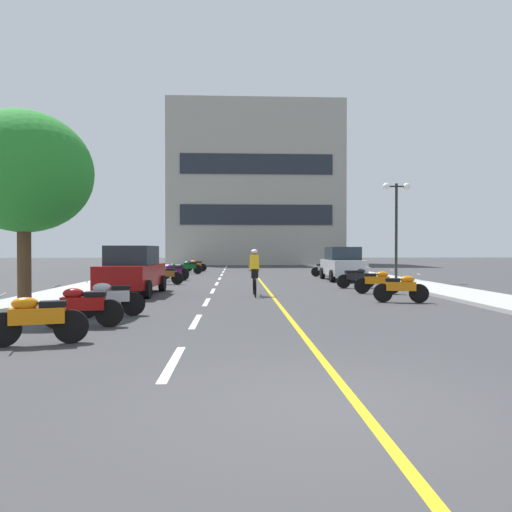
{
  "coord_description": "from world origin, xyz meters",
  "views": [
    {
      "loc": [
        -1.06,
        -4.93,
        1.68
      ],
      "look_at": [
        -0.11,
        17.16,
        1.37
      ],
      "focal_mm": 32.76,
      "sensor_mm": 36.0,
      "label": 1
    }
  ],
  "objects": [
    {
      "name": "parked_car_mid",
      "position": [
        4.74,
        20.19,
        0.92
      ],
      "size": [
        1.95,
        4.21,
        1.82
      ],
      "color": "black",
      "rests_on": "ground"
    },
    {
      "name": "lane_dash_8",
      "position": [
        -2.0,
        34.0,
        0.0
      ],
      "size": [
        0.14,
        2.2,
        0.01
      ],
      "primitive_type": "cube",
      "color": "silver",
      "rests_on": "ground"
    },
    {
      "name": "motorcycle_1",
      "position": [
        -4.36,
        5.23,
        0.47
      ],
      "size": [
        1.7,
        0.6,
        0.92
      ],
      "color": "black",
      "rests_on": "ground"
    },
    {
      "name": "parked_car_near",
      "position": [
        -4.9,
        12.56,
        0.92
      ],
      "size": [
        2.01,
        4.24,
        1.82
      ],
      "color": "black",
      "rests_on": "ground"
    },
    {
      "name": "lane_dash_3",
      "position": [
        -2.0,
        14.0,
        0.0
      ],
      "size": [
        0.14,
        2.2,
        0.01
      ],
      "primitive_type": "cube",
      "color": "silver",
      "rests_on": "ground"
    },
    {
      "name": "curb_left",
      "position": [
        -7.2,
        24.0,
        0.06
      ],
      "size": [
        2.4,
        72.0,
        0.12
      ],
      "primitive_type": "cube",
      "color": "#A8A8A3",
      "rests_on": "ground"
    },
    {
      "name": "curb_right",
      "position": [
        7.2,
        24.0,
        0.06
      ],
      "size": [
        2.4,
        72.0,
        0.12
      ],
      "primitive_type": "cube",
      "color": "#A8A8A3",
      "rests_on": "ground"
    },
    {
      "name": "lane_dash_2",
      "position": [
        -2.0,
        10.0,
        0.0
      ],
      "size": [
        0.14,
        2.2,
        0.01
      ],
      "primitive_type": "cube",
      "color": "silver",
      "rests_on": "ground"
    },
    {
      "name": "motorcycle_5",
      "position": [
        4.16,
        15.12,
        0.47
      ],
      "size": [
        1.7,
        0.6,
        0.92
      ],
      "color": "black",
      "rests_on": "ground"
    },
    {
      "name": "lane_dash_6",
      "position": [
        -2.0,
        26.0,
        0.0
      ],
      "size": [
        0.14,
        2.2,
        0.01
      ],
      "primitive_type": "cube",
      "color": "silver",
      "rests_on": "ground"
    },
    {
      "name": "lane_dash_7",
      "position": [
        -2.0,
        30.0,
        0.0
      ],
      "size": [
        0.14,
        2.2,
        0.01
      ],
      "primitive_type": "cube",
      "color": "silver",
      "rests_on": "ground"
    },
    {
      "name": "lane_dash_9",
      "position": [
        -2.0,
        38.0,
        0.0
      ],
      "size": [
        0.14,
        2.2,
        0.01
      ],
      "primitive_type": "cube",
      "color": "silver",
      "rests_on": "ground"
    },
    {
      "name": "motorcycle_6",
      "position": [
        -4.41,
        17.7,
        0.47
      ],
      "size": [
        1.66,
        0.73,
        0.92
      ],
      "color": "black",
      "rests_on": "ground"
    },
    {
      "name": "office_building",
      "position": [
        1.17,
        49.8,
        9.02
      ],
      "size": [
        19.45,
        9.72,
        18.04
      ],
      "color": "#9E998E",
      "rests_on": "ground"
    },
    {
      "name": "street_lamp_mid",
      "position": [
        7.34,
        19.18,
        3.82
      ],
      "size": [
        1.46,
        0.36,
        5.05
      ],
      "color": "black",
      "rests_on": "curb_right"
    },
    {
      "name": "motorcycle_4",
      "position": [
        4.3,
        12.52,
        0.47
      ],
      "size": [
        1.69,
        0.63,
        0.92
      ],
      "color": "black",
      "rests_on": "ground"
    },
    {
      "name": "lane_dash_5",
      "position": [
        -2.0,
        22.0,
        0.0
      ],
      "size": [
        0.14,
        2.2,
        0.01
      ],
      "primitive_type": "cube",
      "color": "silver",
      "rests_on": "ground"
    },
    {
      "name": "motorcycle_12",
      "position": [
        -4.15,
        30.98,
        0.47
      ],
      "size": [
        1.69,
        0.61,
        0.92
      ],
      "color": "black",
      "rests_on": "ground"
    },
    {
      "name": "motorcycle_10",
      "position": [
        -4.23,
        27.14,
        0.47
      ],
      "size": [
        1.7,
        0.6,
        0.92
      ],
      "color": "black",
      "rests_on": "ground"
    },
    {
      "name": "motorcycle_8",
      "position": [
        -4.59,
        22.36,
        0.47
      ],
      "size": [
        1.65,
        0.77,
        0.92
      ],
      "color": "black",
      "rests_on": "ground"
    },
    {
      "name": "lane_dash_1",
      "position": [
        -2.0,
        6.0,
        0.0
      ],
      "size": [
        0.14,
        2.2,
        0.01
      ],
      "primitive_type": "cube",
      "color": "silver",
      "rests_on": "ground"
    },
    {
      "name": "ground_plane",
      "position": [
        0.0,
        21.0,
        0.0
      ],
      "size": [
        140.0,
        140.0,
        0.0
      ],
      "primitive_type": "plane",
      "color": "#38383A"
    },
    {
      "name": "motorcycle_7",
      "position": [
        -4.44,
        20.3,
        0.47
      ],
      "size": [
        1.66,
        0.73,
        0.92
      ],
      "color": "black",
      "rests_on": "ground"
    },
    {
      "name": "lane_dash_4",
      "position": [
        -2.0,
        18.0,
        0.0
      ],
      "size": [
        0.14,
        2.2,
        0.01
      ],
      "primitive_type": "cube",
      "color": "silver",
      "rests_on": "ground"
    },
    {
      "name": "roadside_tree",
      "position": [
        -6.91,
        8.23,
        3.81
      ],
      "size": [
        3.71,
        3.71,
        5.38
      ],
      "color": "#4C331E",
      "rests_on": "curb_left"
    },
    {
      "name": "lane_dash_11",
      "position": [
        -2.0,
        46.0,
        0.0
      ],
      "size": [
        0.14,
        2.2,
        0.01
      ],
      "primitive_type": "cube",
      "color": "silver",
      "rests_on": "ground"
    },
    {
      "name": "lane_dash_10",
      "position": [
        -2.0,
        42.0,
        0.0
      ],
      "size": [
        0.14,
        2.2,
        0.01
      ],
      "primitive_type": "cube",
      "color": "silver",
      "rests_on": "ground"
    },
    {
      "name": "cyclist_rider",
      "position": [
        -0.39,
        11.96,
        0.89
      ],
      "size": [
        0.42,
        1.77,
        1.71
      ],
      "color": "black",
      "rests_on": "ground"
    },
    {
      "name": "motorcycle_0",
      "position": [
        -4.56,
        3.39,
        0.47
      ],
      "size": [
        1.66,
        0.72,
        0.92
      ],
      "color": "black",
      "rests_on": "ground"
    },
    {
      "name": "centre_line_yellow",
      "position": [
        0.25,
        24.0,
        0.0
      ],
      "size": [
        0.12,
        66.0,
        0.01
      ],
      "primitive_type": "cube",
      "color": "gold",
      "rests_on": "ground"
    },
    {
      "name": "motorcycle_9",
      "position": [
        4.46,
        24.0,
        0.47
      ],
      "size": [
        1.68,
        0.64,
        0.92
      ],
      "color": "black",
      "rests_on": "ground"
    },
    {
      "name": "motorcycle_3",
      "position": [
        4.16,
        9.58,
        0.47
      ],
      "size": [
        1.68,
        0.64,
        0.92
      ],
      "color": "black",
      "rests_on": "ground"
    },
    {
      "name": "motorcycle_11",
      "position": [
        -4.38,
        29.12,
        0.47
      ],
      "size": [
        1.7,
        0.6,
        0.92
      ],
      "color": "black",
      "rests_on": "ground"
    },
    {
      "name": "lane_dash_0",
      "position": [
        -2.0,
        2.0,
        0.0
      ],
      "size": [
        0.14,
        2.2,
        0.01
      ],
      "primitive_type": "cube",
      "color": "silver",
      "rests_on": "ground"
    },
    {
      "name": "motorcycle_2",
      "position": [
        -4.2,
        6.83,
        0.47
      ],
      "size": [
        1.65,
        0.76,
        0.92
      ],
      "color": "black",
      "rests_on": "ground"
    }
  ]
}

